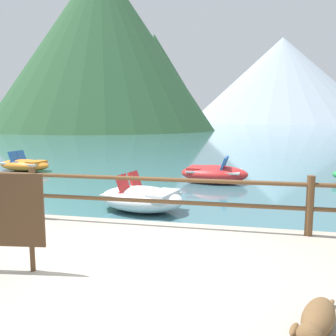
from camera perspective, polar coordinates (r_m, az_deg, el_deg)
The scene contains 8 objects.
ground_plane at distance 44.20m, azimuth 10.18°, elevation 5.09°, with size 200.00×200.00×0.00m, color #3D6B75.
dock_railing at distance 5.96m, azimuth -1.26°, elevation -3.98°, with size 23.92×0.12×0.95m.
dog_resting at distance 3.50m, azimuth 22.87°, elevation -21.79°, with size 0.52×1.01×0.26m.
pedal_boat_0 at distance 12.41m, azimuth 7.39°, elevation -0.84°, with size 2.43×1.55×0.91m.
pedal_boat_1 at distance 8.56m, azimuth -4.25°, elevation -4.87°, with size 2.37×1.83×0.90m.
pedal_boat_3 at distance 16.10m, azimuth -22.11°, elevation 0.50°, with size 2.51×1.45×0.84m.
cliff_headland at distance 68.05m, azimuth -9.22°, elevation 17.97°, with size 40.66×40.66×29.82m.
distant_peak at distance 153.37m, azimuth 17.78°, elevation 13.22°, with size 73.92×73.92×33.80m, color #9EADBC.
Camera 1 is at (1.33, -4.13, 2.23)m, focal length 37.83 mm.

